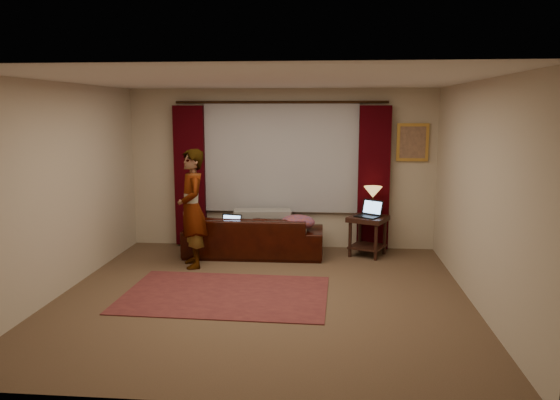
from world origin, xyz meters
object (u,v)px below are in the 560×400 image
Objects in this scene: tiffany_lamp at (373,201)px; laptop_sofa at (229,223)px; sofa at (254,228)px; end_table at (368,236)px; laptop_table at (368,209)px; person at (192,209)px.

laptop_sofa is at bearing -168.70° from tiffany_lamp.
sofa is at bearing 43.40° from laptop_sofa.
tiffany_lamp is (0.07, 0.09, 0.54)m from end_table.
laptop_sofa reaches higher than end_table.
laptop_table reaches higher than end_table.
laptop_sofa is 0.20× the size of person.
person is at bearing -120.75° from laptop_sofa.
person reaches higher than end_table.
laptop_sofa is 0.55× the size of end_table.
sofa is 1.90m from tiffany_lamp.
laptop_table is 2.68m from person.
sofa is 0.43m from laptop_sofa.
laptop_sofa is 2.17m from end_table.
laptop_sofa is at bearing 30.35° from sofa.
tiffany_lamp is at bearing 85.25° from person.
sofa is 6.23× the size of laptop_sofa.
laptop_table reaches higher than sofa.
laptop_sofa is 2.26m from tiffany_lamp.
laptop_table is 0.23× the size of person.
laptop_table is at bearing 20.54° from laptop_sofa.
sofa is at bearing 106.94° from person.
laptop_table is at bearing -177.79° from sofa.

